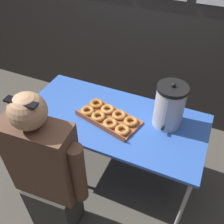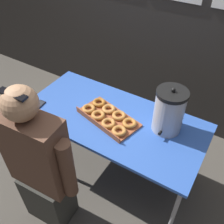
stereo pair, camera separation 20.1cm
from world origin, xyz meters
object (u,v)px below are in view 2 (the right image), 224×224
(donut_box, at_px, (108,117))
(cell_phone, at_px, (38,106))
(person_seated, at_px, (40,167))
(coffee_urn, at_px, (169,111))

(donut_box, relative_size, cell_phone, 3.83)
(donut_box, distance_m, person_seated, 0.65)
(donut_box, bearing_deg, person_seated, -94.44)
(cell_phone, bearing_deg, donut_box, 11.45)
(donut_box, xyz_separation_m, person_seated, (-0.20, -0.60, -0.12))
(cell_phone, relative_size, person_seated, 0.11)
(coffee_urn, distance_m, cell_phone, 1.11)
(coffee_urn, height_order, person_seated, person_seated)
(person_seated, bearing_deg, coffee_urn, -134.48)
(cell_phone, distance_m, person_seated, 0.59)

